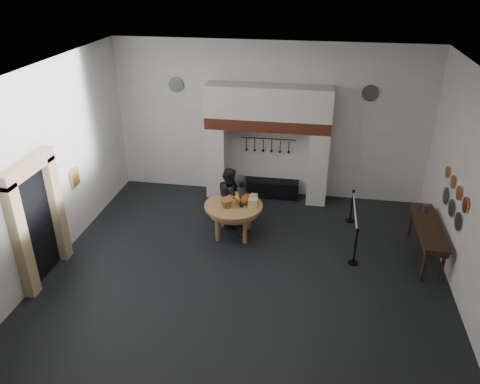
% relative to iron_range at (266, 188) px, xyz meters
% --- Properties ---
extents(floor, '(9.00, 8.00, 0.02)m').
position_rel_iron_range_xyz_m(floor, '(0.00, -3.72, -0.25)').
color(floor, black).
rests_on(floor, ground).
extents(ceiling, '(9.00, 8.00, 0.02)m').
position_rel_iron_range_xyz_m(ceiling, '(0.00, -3.72, 4.25)').
color(ceiling, silver).
rests_on(ceiling, wall_back).
extents(wall_back, '(9.00, 0.02, 4.50)m').
position_rel_iron_range_xyz_m(wall_back, '(0.00, 0.28, 2.00)').
color(wall_back, white).
rests_on(wall_back, floor).
extents(wall_front, '(9.00, 0.02, 4.50)m').
position_rel_iron_range_xyz_m(wall_front, '(0.00, -7.72, 2.00)').
color(wall_front, white).
rests_on(wall_front, floor).
extents(wall_left, '(0.02, 8.00, 4.50)m').
position_rel_iron_range_xyz_m(wall_left, '(-4.50, -3.72, 2.00)').
color(wall_left, white).
rests_on(wall_left, floor).
extents(wall_right, '(0.02, 8.00, 4.50)m').
position_rel_iron_range_xyz_m(wall_right, '(4.50, -3.72, 2.00)').
color(wall_right, white).
rests_on(wall_right, floor).
extents(chimney_pier_left, '(0.55, 0.70, 2.15)m').
position_rel_iron_range_xyz_m(chimney_pier_left, '(-1.48, -0.07, 0.82)').
color(chimney_pier_left, silver).
rests_on(chimney_pier_left, floor).
extents(chimney_pier_right, '(0.55, 0.70, 2.15)m').
position_rel_iron_range_xyz_m(chimney_pier_right, '(1.48, -0.07, 0.82)').
color(chimney_pier_right, silver).
rests_on(chimney_pier_right, floor).
extents(hearth_brick_band, '(3.50, 0.72, 0.32)m').
position_rel_iron_range_xyz_m(hearth_brick_band, '(0.00, -0.07, 2.06)').
color(hearth_brick_band, '#9E442B').
rests_on(hearth_brick_band, chimney_pier_left).
extents(chimney_hood, '(3.50, 0.70, 0.90)m').
position_rel_iron_range_xyz_m(chimney_hood, '(0.00, -0.07, 2.67)').
color(chimney_hood, silver).
rests_on(chimney_hood, hearth_brick_band).
extents(iron_range, '(1.90, 0.45, 0.50)m').
position_rel_iron_range_xyz_m(iron_range, '(0.00, 0.00, 0.00)').
color(iron_range, black).
rests_on(iron_range, floor).
extents(utensil_rail, '(1.60, 0.02, 0.02)m').
position_rel_iron_range_xyz_m(utensil_rail, '(0.00, 0.20, 1.50)').
color(utensil_rail, black).
rests_on(utensil_rail, wall_back).
extents(door_recess, '(0.04, 1.10, 2.50)m').
position_rel_iron_range_xyz_m(door_recess, '(-4.47, -4.72, 1.00)').
color(door_recess, black).
rests_on(door_recess, floor).
extents(door_jamb_near, '(0.22, 0.30, 2.60)m').
position_rel_iron_range_xyz_m(door_jamb_near, '(-4.38, -5.42, 1.05)').
color(door_jamb_near, tan).
rests_on(door_jamb_near, floor).
extents(door_jamb_far, '(0.22, 0.30, 2.60)m').
position_rel_iron_range_xyz_m(door_jamb_far, '(-4.38, -4.02, 1.05)').
color(door_jamb_far, tan).
rests_on(door_jamb_far, floor).
extents(door_lintel, '(0.22, 1.70, 0.30)m').
position_rel_iron_range_xyz_m(door_lintel, '(-4.38, -4.72, 2.40)').
color(door_lintel, tan).
rests_on(door_lintel, door_jamb_near).
extents(wall_plaque, '(0.05, 0.34, 0.44)m').
position_rel_iron_range_xyz_m(wall_plaque, '(-4.45, -2.92, 1.35)').
color(wall_plaque, gold).
rests_on(wall_plaque, wall_left).
extents(work_table, '(1.80, 1.80, 0.07)m').
position_rel_iron_range_xyz_m(work_table, '(-0.57, -2.34, 0.59)').
color(work_table, tan).
rests_on(work_table, floor).
extents(pumpkin, '(0.36, 0.36, 0.31)m').
position_rel_iron_range_xyz_m(pumpkin, '(-0.37, -2.24, 0.78)').
color(pumpkin, '#C7761C').
rests_on(pumpkin, work_table).
extents(cheese_block_big, '(0.22, 0.22, 0.24)m').
position_rel_iron_range_xyz_m(cheese_block_big, '(-0.07, -2.39, 0.74)').
color(cheese_block_big, '#E3C888').
rests_on(cheese_block_big, work_table).
extents(cheese_block_small, '(0.18, 0.18, 0.20)m').
position_rel_iron_range_xyz_m(cheese_block_small, '(-0.09, -2.09, 0.72)').
color(cheese_block_small, '#F7D593').
rests_on(cheese_block_small, work_table).
extents(wicker_basket, '(0.39, 0.39, 0.22)m').
position_rel_iron_range_xyz_m(wicker_basket, '(-0.72, -2.49, 0.73)').
color(wicker_basket, '#925F35').
rests_on(wicker_basket, work_table).
extents(bread_loaf, '(0.31, 0.18, 0.13)m').
position_rel_iron_range_xyz_m(bread_loaf, '(-0.67, -1.99, 0.69)').
color(bread_loaf, olive).
rests_on(bread_loaf, work_table).
extents(visitor_near, '(0.45, 0.64, 1.65)m').
position_rel_iron_range_xyz_m(visitor_near, '(-0.36, -2.20, 0.58)').
color(visitor_near, black).
rests_on(visitor_near, floor).
extents(visitor_far, '(0.83, 0.94, 1.62)m').
position_rel_iron_range_xyz_m(visitor_far, '(-0.76, -1.80, 0.56)').
color(visitor_far, black).
rests_on(visitor_far, floor).
extents(side_table, '(0.55, 2.20, 0.06)m').
position_rel_iron_range_xyz_m(side_table, '(4.10, -2.60, 0.62)').
color(side_table, '#361E13').
rests_on(side_table, floor).
extents(pewter_jug, '(0.12, 0.12, 0.22)m').
position_rel_iron_range_xyz_m(pewter_jug, '(4.10, -2.00, 0.76)').
color(pewter_jug, '#535258').
rests_on(pewter_jug, side_table).
extents(copper_pan_a, '(0.03, 0.34, 0.34)m').
position_rel_iron_range_xyz_m(copper_pan_a, '(4.46, -3.52, 1.70)').
color(copper_pan_a, '#C6662D').
rests_on(copper_pan_a, wall_right).
extents(copper_pan_b, '(0.03, 0.32, 0.32)m').
position_rel_iron_range_xyz_m(copper_pan_b, '(4.46, -2.97, 1.70)').
color(copper_pan_b, '#C6662D').
rests_on(copper_pan_b, wall_right).
extents(copper_pan_c, '(0.03, 0.30, 0.30)m').
position_rel_iron_range_xyz_m(copper_pan_c, '(4.46, -2.42, 1.70)').
color(copper_pan_c, '#C6662D').
rests_on(copper_pan_c, wall_right).
extents(copper_pan_d, '(0.03, 0.28, 0.28)m').
position_rel_iron_range_xyz_m(copper_pan_d, '(4.46, -1.87, 1.70)').
color(copper_pan_d, '#C6662D').
rests_on(copper_pan_d, wall_right).
extents(pewter_plate_left, '(0.03, 0.40, 0.40)m').
position_rel_iron_range_xyz_m(pewter_plate_left, '(4.46, -3.32, 1.20)').
color(pewter_plate_left, '#4C4C51').
rests_on(pewter_plate_left, wall_right).
extents(pewter_plate_mid, '(0.03, 0.40, 0.40)m').
position_rel_iron_range_xyz_m(pewter_plate_mid, '(4.46, -2.72, 1.20)').
color(pewter_plate_mid, '#4C4C51').
rests_on(pewter_plate_mid, wall_right).
extents(pewter_plate_right, '(0.03, 0.40, 0.40)m').
position_rel_iron_range_xyz_m(pewter_plate_right, '(4.46, -2.12, 1.20)').
color(pewter_plate_right, '#4C4C51').
rests_on(pewter_plate_right, wall_right).
extents(pewter_plate_back_left, '(0.44, 0.03, 0.44)m').
position_rel_iron_range_xyz_m(pewter_plate_back_left, '(-2.70, 0.24, 2.95)').
color(pewter_plate_back_left, '#4C4C51').
rests_on(pewter_plate_back_left, wall_back).
extents(pewter_plate_back_right, '(0.44, 0.03, 0.44)m').
position_rel_iron_range_xyz_m(pewter_plate_back_right, '(2.70, 0.24, 2.95)').
color(pewter_plate_back_right, '#4C4C51').
rests_on(pewter_plate_back_right, wall_back).
extents(barrier_post_near, '(0.05, 0.05, 0.90)m').
position_rel_iron_range_xyz_m(barrier_post_near, '(2.45, -3.14, 0.20)').
color(barrier_post_near, black).
rests_on(barrier_post_near, floor).
extents(barrier_post_far, '(0.05, 0.05, 0.90)m').
position_rel_iron_range_xyz_m(barrier_post_far, '(2.45, -1.14, 0.20)').
color(barrier_post_far, black).
rests_on(barrier_post_far, floor).
extents(barrier_rope, '(0.04, 2.00, 0.04)m').
position_rel_iron_range_xyz_m(barrier_rope, '(2.45, -2.14, 0.60)').
color(barrier_rope, silver).
rests_on(barrier_rope, barrier_post_near).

